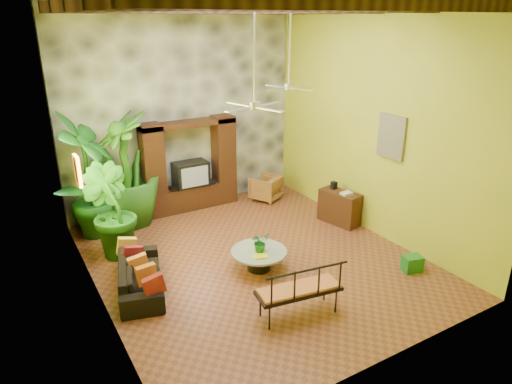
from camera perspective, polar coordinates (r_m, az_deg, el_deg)
ground at (r=9.40m, az=-0.34°, el=-8.32°), size 7.00×7.00×0.00m
back_wall at (r=11.55m, az=-9.31°, el=10.23°), size 6.00×0.02×5.00m
left_wall at (r=7.47m, az=-20.70°, el=3.29°), size 0.02×7.00×5.00m
right_wall at (r=10.27m, az=14.40°, el=8.52°), size 0.02×7.00×5.00m
stone_accent_wall at (r=11.50m, az=-9.20°, el=10.18°), size 5.98×0.10×4.98m
ceiling_beams at (r=8.20m, az=-0.42°, el=22.25°), size 5.95×5.36×0.22m
entertainment_center at (r=11.60m, az=-8.20°, el=2.50°), size 2.40×0.55×2.30m
ceiling_fan_front at (r=7.84m, az=-0.18°, el=12.21°), size 1.28×1.28×1.86m
ceiling_fan_back at (r=10.14m, az=4.14°, el=14.14°), size 1.28×1.28×1.86m
wall_art_mask at (r=8.54m, az=-21.39°, el=2.48°), size 0.06×0.32×0.55m
wall_art_painting at (r=9.88m, az=16.56°, el=6.65°), size 0.06×0.70×0.90m
sofa at (r=8.57m, az=-14.26°, el=-10.07°), size 1.20×1.99×0.54m
wicker_armchair at (r=12.23m, az=1.26°, el=0.54°), size 0.97×0.98×0.66m
tall_plant_a at (r=10.41m, az=-20.27°, el=1.80°), size 1.63×1.79×2.82m
tall_plant_b at (r=9.57m, az=-17.79°, el=-2.37°), size 1.35×1.37×1.94m
tall_plant_c at (r=10.90m, az=-16.03°, el=2.76°), size 1.56×1.56×2.68m
coffee_table at (r=8.92m, az=0.36°, el=-8.15°), size 1.08×1.08×0.40m
centerpiece_plant at (r=8.74m, az=0.50°, el=-6.28°), size 0.42×0.39×0.39m
yellow_tray at (r=8.63m, az=0.57°, el=-8.03°), size 0.32×0.27×0.03m
iron_bench at (r=7.50m, az=5.75°, el=-11.85°), size 1.46×0.72×0.57m
side_console at (r=10.99m, az=10.39°, el=-1.91°), size 0.64×1.05×0.78m
green_bin at (r=9.41m, az=18.93°, el=-8.45°), size 0.41×0.35×0.31m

